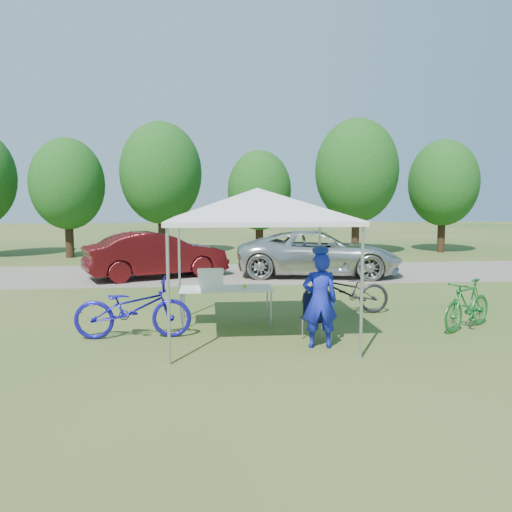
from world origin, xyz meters
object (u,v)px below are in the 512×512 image
at_px(bike_green, 467,305).
at_px(bike_dark, 346,291).
at_px(cyclist, 320,300).
at_px(bike_blue, 133,308).
at_px(folding_chair, 315,313).
at_px(sedan, 157,255).
at_px(minivan, 319,253).
at_px(cooler, 211,279).
at_px(folding_table, 226,290).

relative_size(bike_green, bike_dark, 0.83).
relative_size(cyclist, bike_dark, 0.84).
distance_m(cyclist, bike_blue, 3.39).
distance_m(folding_chair, sedan, 8.50).
height_order(bike_dark, sedan, sedan).
xyz_separation_m(minivan, sedan, (-5.35, 0.10, -0.01)).
xyz_separation_m(bike_green, sedan, (-6.70, 7.25, 0.27)).
relative_size(cyclist, bike_blue, 0.78).
height_order(folding_chair, minivan, minivan).
distance_m(cooler, bike_green, 5.07).
distance_m(bike_green, minivan, 7.28).
height_order(folding_table, minivan, minivan).
distance_m(folding_table, bike_dark, 2.78).
bearing_deg(cooler, sedan, 104.93).
relative_size(bike_green, minivan, 0.30).
height_order(folding_chair, cooler, cooler).
bearing_deg(bike_green, folding_table, -132.97).
bearing_deg(cooler, bike_green, -9.27).
height_order(folding_chair, bike_green, bike_green).
bearing_deg(folding_chair, cooler, 134.04).
xyz_separation_m(folding_chair, minivan, (1.76, 7.60, 0.27)).
relative_size(folding_table, cooler, 3.52).
distance_m(bike_blue, bike_dark, 4.67).
xyz_separation_m(folding_table, minivan, (3.32, 6.34, 0.05)).
distance_m(cyclist, bike_dark, 2.74).
distance_m(bike_dark, sedan, 7.40).
bearing_deg(folding_table, minivan, 62.37).
bearing_deg(folding_chair, bike_dark, 49.01).
distance_m(cyclist, sedan, 8.91).
xyz_separation_m(cooler, sedan, (-1.72, 6.44, -0.19)).
bearing_deg(bike_green, bike_dark, -160.79).
height_order(cyclist, bike_dark, cyclist).
bearing_deg(folding_chair, bike_green, -3.42).
bearing_deg(cyclist, folding_chair, -88.42).
bearing_deg(bike_dark, bike_green, 52.32).
distance_m(cooler, bike_dark, 3.10).
xyz_separation_m(cooler, bike_blue, (-1.42, -0.83, -0.40)).
xyz_separation_m(bike_dark, sedan, (-4.70, 5.71, 0.25)).
relative_size(minivan, sedan, 1.19).
height_order(cooler, bike_green, cooler).
bearing_deg(cyclist, minivan, -97.14).
xyz_separation_m(folding_chair, bike_blue, (-3.28, 0.43, 0.06)).
relative_size(bike_blue, sedan, 0.47).
relative_size(bike_blue, minivan, 0.39).
distance_m(folding_chair, minivan, 7.81).
bearing_deg(bike_blue, minivan, -35.86).
height_order(cooler, sedan, sedan).
xyz_separation_m(cyclist, bike_blue, (-3.25, 0.90, -0.27)).
bearing_deg(folding_table, folding_chair, -39.24).
relative_size(bike_blue, bike_green, 1.29).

